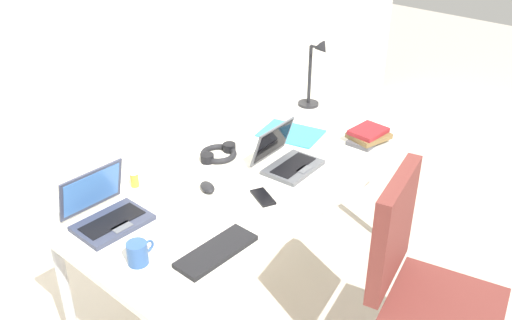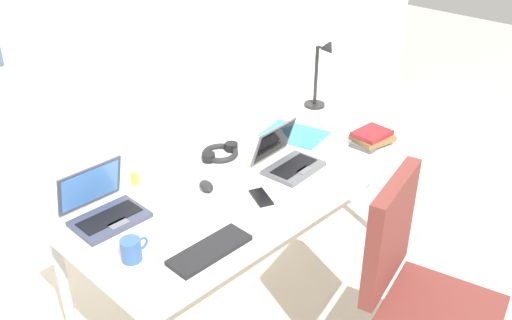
{
  "view_description": "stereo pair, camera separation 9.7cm",
  "coord_description": "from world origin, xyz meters",
  "px_view_note": "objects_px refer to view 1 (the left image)",
  "views": [
    {
      "loc": [
        -1.66,
        -1.49,
        2.06
      ],
      "look_at": [
        0.0,
        0.0,
        0.82
      ],
      "focal_mm": 39.71,
      "sensor_mm": 36.0,
      "label": 1
    },
    {
      "loc": [
        -1.59,
        -1.56,
        2.06
      ],
      "look_at": [
        0.0,
        0.0,
        0.82
      ],
      "focal_mm": 39.71,
      "sensor_mm": 36.0,
      "label": 2
    }
  ],
  "objects_px": {
    "laptop_back_left": "(287,159)",
    "computer_mouse": "(207,187)",
    "desk_lamp": "(315,74)",
    "external_keyboard": "(216,251)",
    "paper_folder_far_corner": "(291,133)",
    "office_chair": "(424,306)",
    "cell_phone": "(263,197)",
    "headphones": "(218,154)",
    "coffee_mug": "(138,253)",
    "book_stack": "(368,136)",
    "laptop_near_mouse": "(106,212)",
    "pill_bottle": "(134,178)"
  },
  "relations": [
    {
      "from": "laptop_back_left",
      "to": "computer_mouse",
      "type": "bearing_deg",
      "value": 162.31
    },
    {
      "from": "desk_lamp",
      "to": "external_keyboard",
      "type": "xyz_separation_m",
      "value": [
        -1.32,
        -0.55,
        -0.19
      ]
    },
    {
      "from": "paper_folder_far_corner",
      "to": "office_chair",
      "type": "xyz_separation_m",
      "value": [
        -0.33,
        -0.99,
        -0.35
      ]
    },
    {
      "from": "laptop_back_left",
      "to": "computer_mouse",
      "type": "distance_m",
      "value": 0.41
    },
    {
      "from": "cell_phone",
      "to": "headphones",
      "type": "distance_m",
      "value": 0.43
    },
    {
      "from": "external_keyboard",
      "to": "coffee_mug",
      "type": "xyz_separation_m",
      "value": [
        -0.23,
        0.17,
        0.03
      ]
    },
    {
      "from": "desk_lamp",
      "to": "headphones",
      "type": "relative_size",
      "value": 1.87
    },
    {
      "from": "headphones",
      "to": "book_stack",
      "type": "distance_m",
      "value": 0.77
    },
    {
      "from": "cell_phone",
      "to": "paper_folder_far_corner",
      "type": "relative_size",
      "value": 0.44
    },
    {
      "from": "paper_folder_far_corner",
      "to": "headphones",
      "type": "bearing_deg",
      "value": 165.73
    },
    {
      "from": "book_stack",
      "to": "coffee_mug",
      "type": "relative_size",
      "value": 1.9
    },
    {
      "from": "laptop_near_mouse",
      "to": "external_keyboard",
      "type": "relative_size",
      "value": 0.86
    },
    {
      "from": "laptop_near_mouse",
      "to": "headphones",
      "type": "relative_size",
      "value": 1.33
    },
    {
      "from": "book_stack",
      "to": "coffee_mug",
      "type": "bearing_deg",
      "value": 175.91
    },
    {
      "from": "laptop_back_left",
      "to": "coffee_mug",
      "type": "relative_size",
      "value": 2.55
    },
    {
      "from": "desk_lamp",
      "to": "headphones",
      "type": "bearing_deg",
      "value": -178.55
    },
    {
      "from": "cell_phone",
      "to": "desk_lamp",
      "type": "bearing_deg",
      "value": 48.94
    },
    {
      "from": "computer_mouse",
      "to": "office_chair",
      "type": "height_order",
      "value": "office_chair"
    },
    {
      "from": "book_stack",
      "to": "laptop_near_mouse",
      "type": "bearing_deg",
      "value": 162.9
    },
    {
      "from": "laptop_back_left",
      "to": "headphones",
      "type": "height_order",
      "value": "laptop_back_left"
    },
    {
      "from": "desk_lamp",
      "to": "laptop_back_left",
      "type": "xyz_separation_m",
      "value": [
        -0.65,
        -0.33,
        -0.16
      ]
    },
    {
      "from": "desk_lamp",
      "to": "computer_mouse",
      "type": "relative_size",
      "value": 4.17
    },
    {
      "from": "desk_lamp",
      "to": "cell_phone",
      "type": "xyz_separation_m",
      "value": [
        -0.92,
        -0.43,
        -0.19
      ]
    },
    {
      "from": "external_keyboard",
      "to": "pill_bottle",
      "type": "xyz_separation_m",
      "value": [
        0.09,
        0.61,
        0.03
      ]
    },
    {
      "from": "external_keyboard",
      "to": "cell_phone",
      "type": "relative_size",
      "value": 2.43
    },
    {
      "from": "headphones",
      "to": "paper_folder_far_corner",
      "type": "xyz_separation_m",
      "value": [
        0.43,
        -0.11,
        -0.01
      ]
    },
    {
      "from": "laptop_near_mouse",
      "to": "coffee_mug",
      "type": "relative_size",
      "value": 2.52
    },
    {
      "from": "laptop_back_left",
      "to": "computer_mouse",
      "type": "xyz_separation_m",
      "value": [
        -0.39,
        0.13,
        -0.02
      ]
    },
    {
      "from": "headphones",
      "to": "office_chair",
      "type": "distance_m",
      "value": 1.16
    },
    {
      "from": "pill_bottle",
      "to": "office_chair",
      "type": "height_order",
      "value": "office_chair"
    },
    {
      "from": "cell_phone",
      "to": "laptop_near_mouse",
      "type": "bearing_deg",
      "value": 171.41
    },
    {
      "from": "paper_folder_far_corner",
      "to": "laptop_near_mouse",
      "type": "bearing_deg",
      "value": 177.24
    },
    {
      "from": "office_chair",
      "to": "laptop_near_mouse",
      "type": "bearing_deg",
      "value": 126.61
    },
    {
      "from": "laptop_near_mouse",
      "to": "external_keyboard",
      "type": "bearing_deg",
      "value": -72.33
    },
    {
      "from": "cell_phone",
      "to": "book_stack",
      "type": "height_order",
      "value": "book_stack"
    },
    {
      "from": "laptop_back_left",
      "to": "book_stack",
      "type": "relative_size",
      "value": 1.34
    },
    {
      "from": "external_keyboard",
      "to": "office_chair",
      "type": "bearing_deg",
      "value": -42.24
    },
    {
      "from": "cell_phone",
      "to": "coffee_mug",
      "type": "xyz_separation_m",
      "value": [
        -0.62,
        0.05,
        0.04
      ]
    },
    {
      "from": "laptop_near_mouse",
      "to": "paper_folder_far_corner",
      "type": "distance_m",
      "value": 1.11
    },
    {
      "from": "paper_folder_far_corner",
      "to": "office_chair",
      "type": "height_order",
      "value": "office_chair"
    },
    {
      "from": "laptop_near_mouse",
      "to": "computer_mouse",
      "type": "height_order",
      "value": "laptop_near_mouse"
    },
    {
      "from": "office_chair",
      "to": "headphones",
      "type": "bearing_deg",
      "value": 94.74
    },
    {
      "from": "cell_phone",
      "to": "pill_bottle",
      "type": "height_order",
      "value": "pill_bottle"
    },
    {
      "from": "laptop_back_left",
      "to": "book_stack",
      "type": "height_order",
      "value": "laptop_back_left"
    },
    {
      "from": "pill_bottle",
      "to": "office_chair",
      "type": "xyz_separation_m",
      "value": [
        0.53,
        -1.18,
        -0.38
      ]
    },
    {
      "from": "desk_lamp",
      "to": "pill_bottle",
      "type": "xyz_separation_m",
      "value": [
        -1.23,
        0.06,
        -0.16
      ]
    },
    {
      "from": "desk_lamp",
      "to": "external_keyboard",
      "type": "distance_m",
      "value": 1.44
    },
    {
      "from": "pill_bottle",
      "to": "coffee_mug",
      "type": "relative_size",
      "value": 0.7
    },
    {
      "from": "desk_lamp",
      "to": "cell_phone",
      "type": "height_order",
      "value": "desk_lamp"
    },
    {
      "from": "external_keyboard",
      "to": "pill_bottle",
      "type": "height_order",
      "value": "pill_bottle"
    }
  ]
}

